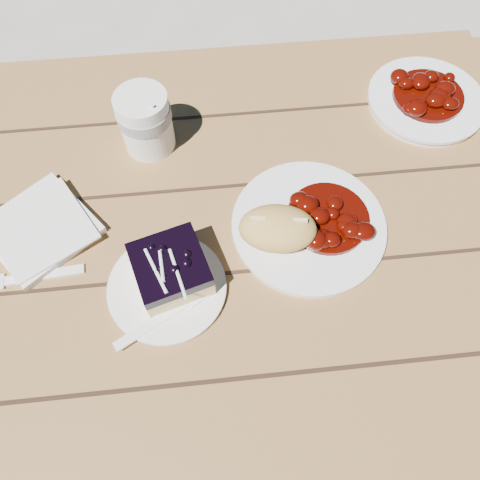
{
  "coord_description": "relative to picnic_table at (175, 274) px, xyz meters",
  "views": [
    {
      "loc": [
        0.09,
        -0.37,
        1.41
      ],
      "look_at": [
        0.12,
        -0.06,
        0.81
      ],
      "focal_mm": 35.0,
      "sensor_mm": 36.0,
      "label": 1
    }
  ],
  "objects": [
    {
      "name": "ground",
      "position": [
        0.0,
        0.0,
        -0.59
      ],
      "size": [
        60.0,
        60.0,
        0.0
      ],
      "primitive_type": "plane",
      "color": "#A5A095",
      "rests_on": "ground"
    },
    {
      "name": "picnic_table",
      "position": [
        0.0,
        0.0,
        0.0
      ],
      "size": [
        2.0,
        1.55,
        0.75
      ],
      "color": "brown",
      "rests_on": "ground"
    },
    {
      "name": "main_plate",
      "position": [
        0.23,
        -0.02,
        0.17
      ],
      "size": [
        0.24,
        0.24,
        0.02
      ],
      "primitive_type": "cylinder",
      "color": "white",
      "rests_on": "picnic_table"
    },
    {
      "name": "goulash_stew",
      "position": [
        0.26,
        -0.01,
        0.2
      ],
      "size": [
        0.13,
        0.13,
        0.04
      ],
      "primitive_type": null,
      "color": "#440802",
      "rests_on": "main_plate"
    },
    {
      "name": "bread_roll",
      "position": [
        0.18,
        -0.04,
        0.21
      ],
      "size": [
        0.13,
        0.1,
        0.06
      ],
      "primitive_type": "ellipsoid",
      "rotation": [
        0.0,
        0.0,
        -0.15
      ],
      "color": "#DAA853",
      "rests_on": "main_plate"
    },
    {
      "name": "dessert_plate",
      "position": [
        0.01,
        -0.1,
        0.17
      ],
      "size": [
        0.17,
        0.17,
        0.01
      ],
      "primitive_type": "cylinder",
      "color": "white",
      "rests_on": "picnic_table"
    },
    {
      "name": "blueberry_cake",
      "position": [
        0.02,
        -0.08,
        0.2
      ],
      "size": [
        0.12,
        0.12,
        0.06
      ],
      "rotation": [
        0.0,
        0.0,
        0.28
      ],
      "color": "#F2D284",
      "rests_on": "dessert_plate"
    },
    {
      "name": "fork_dessert",
      "position": [
        -0.01,
        -0.15,
        0.17
      ],
      "size": [
        0.15,
        0.1,
        0.0
      ],
      "primitive_type": null,
      "rotation": [
        0.0,
        0.0,
        -1.06
      ],
      "color": "white",
      "rests_on": "dessert_plate"
    },
    {
      "name": "coffee_cup",
      "position": [
        -0.02,
        0.19,
        0.22
      ],
      "size": [
        0.09,
        0.09,
        0.11
      ],
      "primitive_type": "cylinder",
      "color": "white",
      "rests_on": "picnic_table"
    },
    {
      "name": "napkin_stack",
      "position": [
        -0.19,
        0.02,
        0.17
      ],
      "size": [
        0.21,
        0.21,
        0.01
      ],
      "primitive_type": "cube",
      "rotation": [
        0.0,
        0.0,
        0.67
      ],
      "color": "white",
      "rests_on": "picnic_table"
    },
    {
      "name": "fork_table",
      "position": [
        -0.18,
        -0.06,
        0.16
      ],
      "size": [
        0.16,
        0.04,
        0.0
      ],
      "primitive_type": null,
      "rotation": [
        0.0,
        0.0,
        1.65
      ],
      "color": "white",
      "rests_on": "picnic_table"
    },
    {
      "name": "second_plate",
      "position": [
        0.5,
        0.23,
        0.17
      ],
      "size": [
        0.21,
        0.21,
        0.02
      ],
      "primitive_type": "cylinder",
      "color": "white",
      "rests_on": "picnic_table"
    },
    {
      "name": "second_stew",
      "position": [
        0.5,
        0.23,
        0.2
      ],
      "size": [
        0.13,
        0.13,
        0.04
      ],
      "primitive_type": null,
      "color": "#440802",
      "rests_on": "second_plate"
    }
  ]
}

